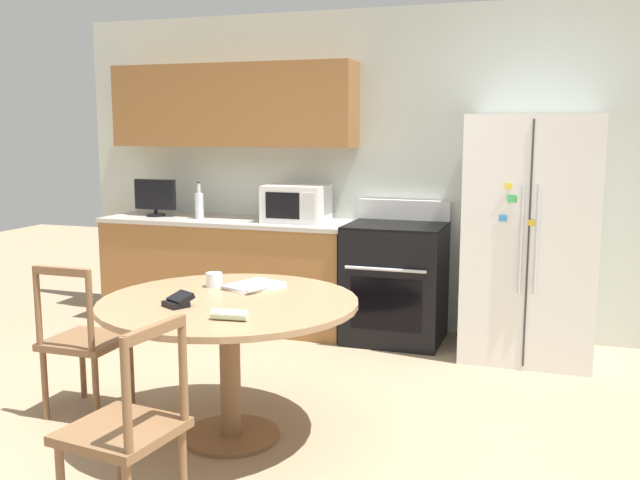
# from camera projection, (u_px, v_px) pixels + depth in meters

# --- Properties ---
(ground_plane) EXTENTS (14.00, 14.00, 0.00)m
(ground_plane) POSITION_uv_depth(u_px,v_px,m) (237.00, 457.00, 3.61)
(ground_plane) COLOR #9E8466
(back_wall) EXTENTS (5.20, 0.44, 2.60)m
(back_wall) POSITION_uv_depth(u_px,v_px,m) (333.00, 154.00, 5.91)
(back_wall) COLOR silver
(back_wall) RESTS_ON ground_plane
(kitchen_counter) EXTENTS (2.14, 0.64, 0.90)m
(kitchen_counter) POSITION_uv_depth(u_px,v_px,m) (228.00, 271.00, 6.05)
(kitchen_counter) COLOR #936033
(kitchen_counter) RESTS_ON ground_plane
(refrigerator) EXTENTS (0.90, 0.79, 1.75)m
(refrigerator) POSITION_uv_depth(u_px,v_px,m) (530.00, 237.00, 5.13)
(refrigerator) COLOR white
(refrigerator) RESTS_ON ground_plane
(oven_range) EXTENTS (0.74, 0.68, 1.08)m
(oven_range) POSITION_uv_depth(u_px,v_px,m) (395.00, 281.00, 5.56)
(oven_range) COLOR black
(oven_range) RESTS_ON ground_plane
(microwave) EXTENTS (0.49, 0.40, 0.30)m
(microwave) POSITION_uv_depth(u_px,v_px,m) (296.00, 203.00, 5.79)
(microwave) COLOR white
(microwave) RESTS_ON kitchen_counter
(countertop_tv) EXTENTS (0.38, 0.16, 0.32)m
(countertop_tv) POSITION_uv_depth(u_px,v_px,m) (155.00, 196.00, 6.13)
(countertop_tv) COLOR black
(countertop_tv) RESTS_ON kitchen_counter
(counter_bottle) EXTENTS (0.07, 0.07, 0.31)m
(counter_bottle) POSITION_uv_depth(u_px,v_px,m) (199.00, 205.00, 5.98)
(counter_bottle) COLOR silver
(counter_bottle) RESTS_ON kitchen_counter
(dining_table) EXTENTS (1.36, 1.36, 0.76)m
(dining_table) POSITION_uv_depth(u_px,v_px,m) (229.00, 323.00, 3.75)
(dining_table) COLOR #997551
(dining_table) RESTS_ON ground_plane
(dining_chair_left) EXTENTS (0.42, 0.42, 0.90)m
(dining_chair_left) POSITION_uv_depth(u_px,v_px,m) (84.00, 342.00, 4.11)
(dining_chair_left) COLOR brown
(dining_chair_left) RESTS_ON ground_plane
(dining_chair_near) EXTENTS (0.47, 0.47, 0.90)m
(dining_chair_near) POSITION_uv_depth(u_px,v_px,m) (127.00, 431.00, 2.89)
(dining_chair_near) COLOR brown
(dining_chair_near) RESTS_ON ground_plane
(candle_glass) EXTENTS (0.09, 0.09, 0.08)m
(candle_glass) POSITION_uv_depth(u_px,v_px,m) (214.00, 281.00, 4.03)
(candle_glass) COLOR silver
(candle_glass) RESTS_ON dining_table
(folded_napkin) EXTENTS (0.18, 0.07, 0.05)m
(folded_napkin) POSITION_uv_depth(u_px,v_px,m) (230.00, 315.00, 3.33)
(folded_napkin) COLOR beige
(folded_napkin) RESTS_ON dining_table
(wallet) EXTENTS (0.17, 0.17, 0.07)m
(wallet) POSITION_uv_depth(u_px,v_px,m) (178.00, 301.00, 3.59)
(wallet) COLOR black
(wallet) RESTS_ON dining_table
(mail_stack) EXTENTS (0.34, 0.37, 0.02)m
(mail_stack) POSITION_uv_depth(u_px,v_px,m) (254.00, 286.00, 4.00)
(mail_stack) COLOR white
(mail_stack) RESTS_ON dining_table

